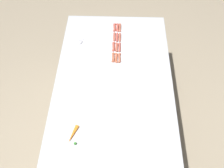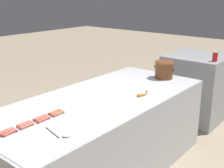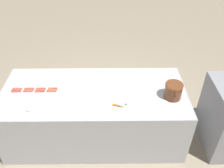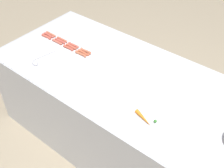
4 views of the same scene
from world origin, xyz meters
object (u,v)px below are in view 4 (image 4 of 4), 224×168
at_px(hot_dog_2, 73,45).
at_px(hot_dog_5, 60,41).
at_px(hot_dog_9, 57,42).
at_px(hot_dog_10, 68,48).
at_px(carrot, 144,118).
at_px(hot_dog_7, 83,53).
at_px(hot_dog_11, 81,54).
at_px(hot_dog_6, 71,46).
at_px(serving_spoon, 38,61).
at_px(hot_dog_8, 46,36).
at_px(hot_dog_1, 62,39).
at_px(hot_dog_3, 86,51).
at_px(hot_dog_4, 49,35).
at_px(hot_dog_0, 51,34).

relative_size(hot_dog_2, hot_dog_5, 1.00).
relative_size(hot_dog_9, hot_dog_10, 1.00).
distance_m(hot_dog_5, carrot, 1.25).
distance_m(hot_dog_7, hot_dog_11, 0.03).
height_order(hot_dog_6, serving_spoon, hot_dog_6).
distance_m(hot_dog_8, hot_dog_9, 0.15).
xyz_separation_m(hot_dog_1, hot_dog_11, (0.06, 0.31, 0.00)).
bearing_deg(hot_dog_9, hot_dog_6, 99.95).
height_order(hot_dog_3, hot_dog_8, same).
bearing_deg(hot_dog_5, hot_dog_3, 95.38).
height_order(hot_dog_5, carrot, carrot).
xyz_separation_m(hot_dog_10, hot_dog_11, (-0.00, 0.16, 0.00)).
relative_size(hot_dog_4, hot_dog_9, 1.00).
bearing_deg(hot_dog_0, hot_dog_2, 90.10).
height_order(hot_dog_4, hot_dog_8, same).
height_order(hot_dog_6, hot_dog_9, same).
height_order(hot_dog_4, hot_dog_9, same).
xyz_separation_m(hot_dog_3, carrot, (0.36, 0.89, 0.00)).
bearing_deg(hot_dog_6, hot_dog_8, -84.70).
xyz_separation_m(hot_dog_5, hot_dog_8, (0.03, -0.16, 0.00)).
xyz_separation_m(hot_dog_1, hot_dog_8, (0.06, -0.16, 0.00)).
distance_m(hot_dog_1, hot_dog_3, 0.31).
height_order(hot_dog_0, carrot, carrot).
xyz_separation_m(hot_dog_0, hot_dog_9, (0.06, 0.15, 0.00)).
relative_size(hot_dog_4, hot_dog_7, 1.00).
bearing_deg(hot_dog_4, hot_dog_1, 99.58).
relative_size(hot_dog_3, hot_dog_9, 1.00).
distance_m(hot_dog_4, serving_spoon, 0.42).
bearing_deg(serving_spoon, hot_dog_3, 147.65).
height_order(hot_dog_0, hot_dog_8, same).
relative_size(hot_dog_7, serving_spoon, 0.50).
xyz_separation_m(hot_dog_4, hot_dog_5, (0.00, 0.16, 0.00)).
bearing_deg(hot_dog_1, hot_dog_9, -6.38).
distance_m(hot_dog_1, serving_spoon, 0.38).
xyz_separation_m(hot_dog_3, hot_dog_10, (0.06, -0.16, 0.00)).
xyz_separation_m(hot_dog_2, hot_dog_7, (0.03, 0.16, 0.00)).
height_order(hot_dog_1, hot_dog_8, same).
xyz_separation_m(hot_dog_7, hot_dog_10, (0.03, -0.17, 0.00)).
bearing_deg(hot_dog_8, hot_dog_10, 89.52).
height_order(hot_dog_1, hot_dog_9, same).
distance_m(hot_dog_9, carrot, 1.25).
bearing_deg(hot_dog_11, serving_spoon, -36.53).
height_order(hot_dog_3, hot_dog_6, same).
height_order(hot_dog_1, serving_spoon, hot_dog_1).
bearing_deg(hot_dog_10, hot_dog_6, 168.04).
distance_m(hot_dog_4, hot_dog_9, 0.16).
bearing_deg(hot_dog_10, hot_dog_5, -102.49).
bearing_deg(serving_spoon, hot_dog_0, -147.10).
bearing_deg(hot_dog_2, serving_spoon, -11.86).
bearing_deg(hot_dog_7, hot_dog_4, -90.44).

